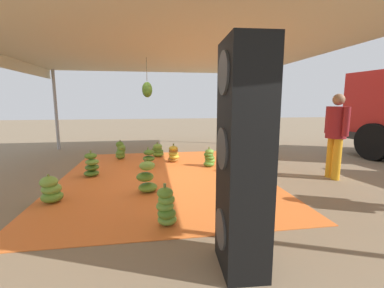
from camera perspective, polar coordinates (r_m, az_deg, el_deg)
The scene contains 14 objects.
ground_plane at distance 6.46m, azimuth 21.50°, elevation -5.43°, with size 40.00×40.00×0.00m, color #7F6B51.
tarp_orange at distance 5.60m, azimuth -6.25°, elevation -6.98°, with size 5.23×4.15×0.01m, color orange.
tent_canopy at distance 5.48m, azimuth -7.72°, elevation 19.79°, with size 8.00×7.00×2.65m.
banana_bunch_0 at distance 7.53m, azimuth -7.49°, elevation -1.43°, with size 0.43×0.43×0.42m.
banana_bunch_1 at distance 6.82m, azimuth -4.06°, elevation -2.26°, with size 0.41×0.39×0.49m.
banana_bunch_2 at distance 4.61m, azimuth -9.88°, elevation -7.35°, with size 0.46×0.46×0.58m.
banana_bunch_3 at distance 6.35m, azimuth 3.81°, elevation -3.13°, with size 0.33×0.34×0.48m.
banana_bunch_4 at distance 7.42m, azimuth -15.35°, elevation -1.41°, with size 0.37×0.36×0.52m.
banana_bunch_5 at distance 5.88m, azimuth -21.12°, elevation -4.41°, with size 0.43×0.43×0.55m.
banana_bunch_6 at distance 6.31m, azimuth -9.49°, elevation -3.31°, with size 0.36×0.37×0.49m.
banana_bunch_7 at distance 4.65m, azimuth -28.48°, elevation -8.85°, with size 0.45×0.45×0.45m.
banana_bunch_8 at distance 3.39m, azimuth -5.68°, elevation -13.65°, with size 0.32×0.32×0.54m.
worker_0 at distance 5.97m, azimuth 28.99°, elevation 2.71°, with size 0.63×0.38×1.72m.
speaker_stack at distance 2.37m, azimuth 11.14°, elevation -3.46°, with size 0.60×0.43×2.08m.
Camera 1 is at (5.38, -0.24, 1.55)m, focal length 24.37 mm.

